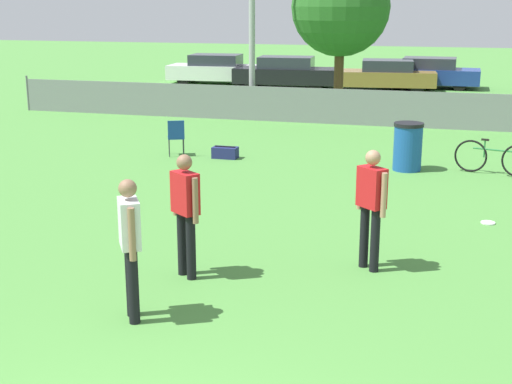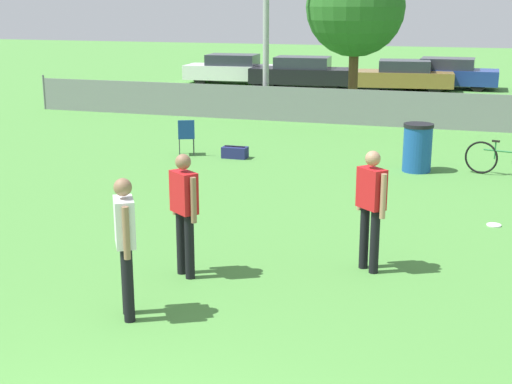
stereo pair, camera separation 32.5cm
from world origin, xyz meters
TOP-DOWN VIEW (x-y plane):
  - fence_backline at (0.00, 18.00)m, footprint 24.59×0.07m
  - tree_near_pole at (-1.68, 20.25)m, footprint 3.27×3.27m
  - player_thrower_red at (1.19, 5.75)m, footprint 0.45×0.43m
  - player_defender_red at (-1.19, 4.77)m, footprint 0.48×0.42m
  - player_receiver_white at (-1.31, 3.31)m, footprint 0.40×0.49m
  - frisbee_disc at (2.90, 8.47)m, footprint 0.25×0.25m
  - folding_chair_sideline at (-4.34, 12.20)m, footprint 0.53×0.53m
  - bicycle_sideline at (3.11, 12.27)m, footprint 1.71×0.56m
  - trash_bin at (1.24, 12.20)m, footprint 0.66×0.66m
  - gear_bag_sideline at (-3.11, 12.30)m, footprint 0.61×0.33m
  - parked_car_white at (-8.69, 27.88)m, footprint 4.48×2.08m
  - parked_car_dark at (-5.18, 27.26)m, footprint 4.68×2.14m
  - parked_car_tan at (-0.74, 27.41)m, footprint 4.24×2.24m
  - parked_car_blue at (0.95, 28.86)m, footprint 4.35×1.85m

SIDE VIEW (x-z plane):
  - frisbee_disc at x=2.90m, z-range 0.00..0.03m
  - gear_bag_sideline at x=-3.11m, z-range -0.01..0.29m
  - bicycle_sideline at x=3.11m, z-range -0.01..0.77m
  - folding_chair_sideline at x=-4.34m, z-range 0.07..0.97m
  - trash_bin at x=1.24m, z-range 0.00..1.08m
  - fence_backline at x=0.00m, z-range -0.05..1.16m
  - parked_car_tan at x=-0.74m, z-range -0.01..1.30m
  - parked_car_blue at x=0.95m, z-range -0.01..1.32m
  - parked_car_white at x=-8.69m, z-range -0.01..1.34m
  - parked_car_dark at x=-5.18m, z-range -0.01..1.35m
  - player_thrower_red at x=1.19m, z-range 0.14..1.87m
  - player_defender_red at x=-1.19m, z-range 0.14..1.87m
  - player_receiver_white at x=-1.31m, z-range 0.14..1.87m
  - tree_near_pole at x=-1.68m, z-range 0.94..6.12m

